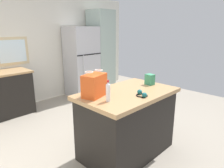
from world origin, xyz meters
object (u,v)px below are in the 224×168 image
Objects in this scene: bottle at (108,92)px; shopping_bag at (94,85)px; refrigerator at (82,62)px; small_box at (150,79)px; tall_cabinet at (101,51)px; kitchen_island at (127,123)px; ear_defenders at (142,94)px.

shopping_bag is at bearing 88.13° from bottle.
refrigerator reaches higher than bottle.
shopping_bag is 0.26m from bottle.
small_box is (0.95, -0.18, -0.07)m from shopping_bag.
tall_cabinet is 6.31× the size of shopping_bag.
kitchen_island is 0.76× the size of refrigerator.
bottle is at bearing -131.41° from tall_cabinet.
shopping_bag is 1.38× the size of bottle.
tall_cabinet reaches higher than shopping_bag.
kitchen_island is 3.84× the size of shopping_bag.
shopping_bag is at bearing 158.11° from kitchen_island.
shopping_bag is 0.97m from small_box.
refrigerator is 3.15m from ear_defenders.
bottle is at bearing -170.36° from kitchen_island.
kitchen_island is at bearing 179.85° from small_box.
tall_cabinet is 3.62m from bottle.
kitchen_island is 0.77m from shopping_bag.
small_box is at bearing 24.69° from ear_defenders.
small_box is (0.51, -0.00, 0.54)m from kitchen_island.
small_box is at bearing -10.62° from shopping_bag.
ear_defenders is at bearing -124.17° from tall_cabinet.
kitchen_island is 0.74m from bottle.
refrigerator is 6.99× the size of bottle.
refrigerator is 3.00m from shopping_bag.
shopping_bag is (-1.69, -2.46, 0.18)m from refrigerator.
small_box is at bearing -105.67° from refrigerator.
shopping_bag is at bearing -124.49° from refrigerator.
shopping_bag is 1.75× the size of ear_defenders.
refrigerator is 0.73m from tall_cabinet.
tall_cabinet is at bearing 45.89° from shopping_bag.
tall_cabinet is 3.49m from ear_defenders.
refrigerator is at bearing 66.38° from ear_defenders.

